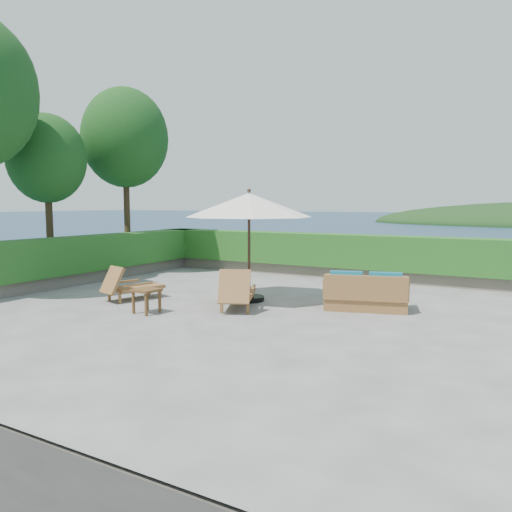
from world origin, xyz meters
The scene contains 14 objects.
ground centered at (0.00, 0.00, 0.00)m, with size 12.00×12.00×0.00m, color gray.
foundation centered at (0.00, 0.00, -1.55)m, with size 12.00×12.00×3.00m, color #585146.
ocean centered at (0.00, 0.00, -3.00)m, with size 600.00×600.00×0.00m, color #18354D.
planter_wall_far centered at (0.00, 5.60, 0.18)m, with size 12.00×0.60×0.36m, color #696154.
planter_wall_left centered at (-5.60, 0.00, 0.18)m, with size 0.60×12.00×0.36m, color #696154.
hedge_far centered at (0.00, 5.60, 0.85)m, with size 12.40×0.90×1.00m, color #1D4D16.
hedge_left centered at (-5.60, 0.00, 0.85)m, with size 0.90×12.40×1.00m, color #1D4D16.
tree_mid centered at (-6.40, 0.50, 3.55)m, with size 2.20×2.20×4.83m.
tree_far centered at (-6.00, 3.20, 4.40)m, with size 2.80×2.80×6.03m.
patio_umbrella centered at (0.00, 1.00, 2.23)m, with size 3.47×3.47×2.64m.
lounge_left centered at (-2.52, -0.33, 0.35)m, with size 0.98×1.56×0.84m.
lounge_right centered at (0.24, 0.08, 0.39)m, with size 1.27×1.72×0.92m.
side_table centered at (-1.17, -1.24, 0.43)m, with size 0.53×0.53×0.52m.
wicker_loveseat centered at (2.69, 1.39, 0.34)m, with size 1.94×1.36×0.87m.
Camera 1 is at (5.93, -9.00, 2.29)m, focal length 35.00 mm.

